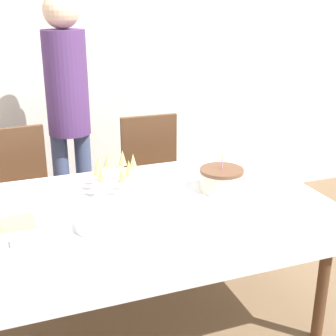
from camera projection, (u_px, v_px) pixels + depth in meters
The scene contains 12 objects.
ground_plane at pixel (126, 329), 2.57m from camera, with size 12.00×12.00×0.00m, color brown.
wall_back at pixel (65, 50), 3.44m from camera, with size 8.00×0.05×2.70m.
dining_table at pixel (122, 222), 2.35m from camera, with size 2.02×1.00×0.76m.
dining_chair_far_left at pixel (20, 198), 2.97m from camera, with size 0.44×0.44×0.95m.
dining_chair_far_right at pixel (154, 180), 3.26m from camera, with size 0.43×0.43×0.95m.
birthday_cake at pixel (221, 179), 2.46m from camera, with size 0.23×0.23×0.19m.
champagne_tray at pixel (114, 175), 2.46m from camera, with size 0.37×0.37×0.18m.
plate_stack_main at pixel (102, 224), 2.07m from camera, with size 0.23×0.23×0.03m.
cake_knife at pixel (250, 204), 2.30m from camera, with size 0.28×0.14×0.00m.
fork_pile at pixel (32, 240), 1.95m from camera, with size 0.17×0.06×0.02m.
napkin_pile at pixel (18, 222), 2.11m from camera, with size 0.15×0.15×0.01m.
person_standing at pixel (68, 101), 3.08m from camera, with size 0.28×0.28×1.76m.
Camera 1 is at (-0.52, -2.06, 1.71)m, focal length 50.00 mm.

